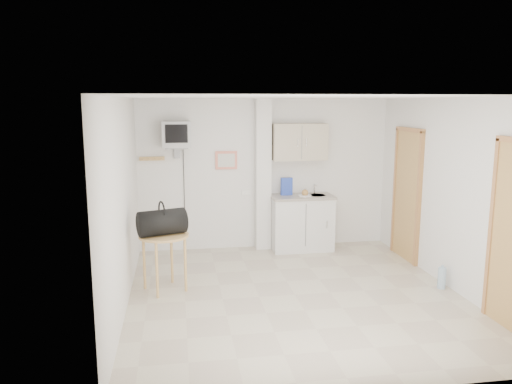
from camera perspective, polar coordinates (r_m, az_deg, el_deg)
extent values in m
plane|color=beige|center=(6.57, 4.47, -11.62)|extent=(4.50, 4.50, 0.00)
cube|color=white|center=(8.39, 1.01, 2.05)|extent=(4.20, 0.04, 2.50)
cube|color=white|center=(4.13, 12.06, -6.77)|extent=(4.20, 0.04, 2.50)
cube|color=white|center=(6.08, -15.00, -1.43)|extent=(0.04, 4.50, 2.50)
cube|color=white|center=(7.01, 21.56, -0.28)|extent=(0.04, 4.50, 2.50)
cube|color=white|center=(6.10, 4.80, 10.74)|extent=(4.20, 4.50, 0.04)
cube|color=white|center=(8.27, 0.80, 1.93)|extent=(0.25, 0.22, 2.50)
cube|color=#E77B64|center=(8.25, -3.42, 3.65)|extent=(0.36, 0.03, 0.30)
cube|color=silver|center=(8.23, -3.41, 3.63)|extent=(0.28, 0.01, 0.22)
cube|color=tan|center=(8.20, -11.81, 3.76)|extent=(0.40, 0.05, 0.06)
cube|color=white|center=(8.37, -1.14, -0.04)|extent=(0.15, 0.02, 0.08)
cylinder|color=tan|center=(8.15, -12.88, 3.61)|extent=(0.02, 0.08, 0.02)
cylinder|color=tan|center=(8.15, -12.17, 3.64)|extent=(0.02, 0.08, 0.02)
cylinder|color=tan|center=(8.14, -11.47, 3.66)|extent=(0.02, 0.08, 0.02)
cylinder|color=tan|center=(8.14, -10.77, 3.68)|extent=(0.02, 0.08, 0.02)
cube|color=#9B6734|center=(8.12, 16.85, -0.45)|extent=(0.04, 0.75, 2.00)
cube|color=brown|center=(8.12, 16.81, -0.45)|extent=(0.06, 0.87, 2.06)
cube|color=silver|center=(8.40, 5.23, -3.61)|extent=(1.00, 0.55, 0.88)
cube|color=gray|center=(8.30, 5.28, -0.53)|extent=(1.03, 0.58, 0.04)
cylinder|color=#B7B7BA|center=(8.37, 6.94, -0.51)|extent=(0.30, 0.30, 0.05)
cylinder|color=#B7B7BA|center=(8.48, 6.69, 0.36)|extent=(0.02, 0.02, 0.16)
cylinder|color=#B7B7BA|center=(8.41, 6.81, 0.80)|extent=(0.02, 0.13, 0.02)
cube|color=#B4AB91|center=(8.29, 4.98, 5.74)|extent=(0.90, 0.32, 0.60)
cube|color=#2640AD|center=(8.30, 3.52, 0.65)|extent=(0.19, 0.07, 0.29)
cylinder|color=white|center=(8.26, 5.61, -0.39)|extent=(0.22, 0.22, 0.01)
sphere|color=tan|center=(8.25, 5.62, -0.08)|extent=(0.11, 0.11, 0.11)
cube|color=slate|center=(8.05, -9.04, 5.02)|extent=(0.36, 0.32, 0.02)
cube|color=slate|center=(8.18, -9.03, 4.54)|extent=(0.10, 0.06, 0.20)
cube|color=#A6A6A8|center=(7.96, -9.08, 6.55)|extent=(0.44, 0.42, 0.40)
cube|color=black|center=(7.74, -9.08, 6.60)|extent=(0.34, 0.02, 0.28)
cylinder|color=black|center=(8.31, -8.19, -0.83)|extent=(0.01, 0.01, 1.73)
cylinder|color=tan|center=(6.59, -10.50, -4.91)|extent=(0.64, 0.64, 0.03)
cylinder|color=tan|center=(6.61, -8.07, -8.22)|extent=(0.04, 0.04, 0.73)
cylinder|color=tan|center=(6.95, -9.61, -7.33)|extent=(0.04, 0.04, 0.73)
cylinder|color=tan|center=(6.79, -12.66, -7.85)|extent=(0.04, 0.04, 0.73)
cylinder|color=tan|center=(6.44, -11.25, -8.79)|extent=(0.04, 0.04, 0.73)
cylinder|color=black|center=(6.53, -10.69, -3.43)|extent=(0.67, 0.51, 0.33)
torus|color=black|center=(6.49, -10.74, -2.10)|extent=(0.10, 0.24, 0.25)
cylinder|color=#99B8CF|center=(7.16, 20.47, -9.19)|extent=(0.11, 0.11, 0.28)
cylinder|color=#99B8CF|center=(7.11, 20.55, -7.97)|extent=(0.03, 0.03, 0.04)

